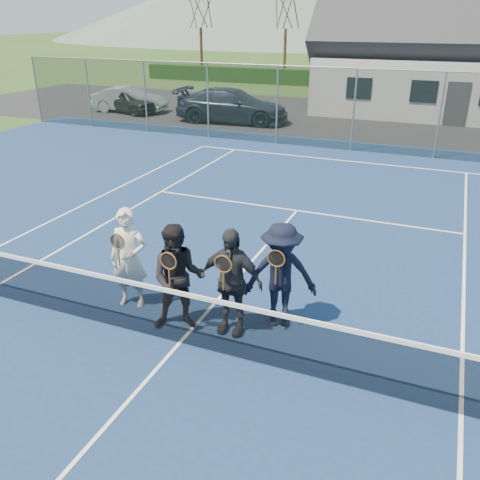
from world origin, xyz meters
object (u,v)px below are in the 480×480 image
at_px(car_a, 128,100).
at_px(player_c, 230,281).
at_px(tennis_net, 178,315).
at_px(player_a, 129,258).
at_px(car_b, 129,100).
at_px(car_c, 232,106).
at_px(clubhouse, 480,32).
at_px(player_b, 178,278).
at_px(player_d, 281,276).

height_order(car_a, player_c, player_c).
bearing_deg(tennis_net, player_a, 151.41).
xyz_separation_m(car_b, player_c, (13.19, -16.87, 0.28)).
xyz_separation_m(car_b, tennis_net, (12.60, -17.52, -0.11)).
height_order(car_c, clubhouse, clubhouse).
xyz_separation_m(car_a, player_b, (12.35, -16.90, 0.29)).
height_order(car_a, tennis_net, car_a).
distance_m(car_a, player_c, 21.24).
height_order(clubhouse, player_b, clubhouse).
distance_m(tennis_net, player_d, 1.74).
relative_size(car_c, player_d, 3.00).
distance_m(car_a, player_a, 20.03).
height_order(car_c, player_d, player_d).
bearing_deg(car_c, player_c, -161.71).
distance_m(player_b, player_c, 0.84).
bearing_deg(car_a, car_b, 26.73).
relative_size(car_c, player_a, 3.00).
xyz_separation_m(car_b, player_d, (13.87, -16.39, 0.28)).
bearing_deg(car_c, clubhouse, -61.01).
xyz_separation_m(car_c, clubhouse, (10.42, 7.01, 3.21)).
relative_size(car_a, car_b, 0.95).
height_order(clubhouse, player_c, clubhouse).
height_order(player_b, player_c, same).
bearing_deg(tennis_net, car_a, 125.94).
height_order(player_c, player_d, same).
height_order(car_c, player_b, player_b).
height_order(car_a, clubhouse, clubhouse).
xyz_separation_m(player_c, player_d, (0.67, 0.48, -0.00)).
bearing_deg(player_c, car_b, 128.03).
bearing_deg(player_b, car_b, 125.94).
bearing_deg(player_d, player_b, -154.52).
relative_size(car_c, player_b, 3.00).
xyz_separation_m(car_c, tennis_net, (6.42, -16.98, -0.25)).
relative_size(clubhouse, player_d, 8.67).
xyz_separation_m(car_b, clubhouse, (16.60, 6.48, 3.34)).
distance_m(car_b, car_c, 6.20).
bearing_deg(player_c, clubhouse, 81.70).
bearing_deg(player_c, player_b, -164.56).
height_order(car_b, clubhouse, clubhouse).
bearing_deg(car_a, clubhouse, -53.42).
height_order(car_b, player_c, player_c).
xyz_separation_m(car_c, player_a, (5.08, -16.25, 0.14)).
xyz_separation_m(player_b, player_c, (0.81, 0.22, 0.00)).
height_order(tennis_net, clubhouse, clubhouse).
xyz_separation_m(tennis_net, clubhouse, (4.00, 24.00, 3.45)).
distance_m(player_a, player_b, 1.17).
bearing_deg(player_d, car_b, 130.24).
relative_size(tennis_net, player_b, 6.49).
relative_size(car_b, player_b, 2.18).
bearing_deg(player_a, car_a, 124.05).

